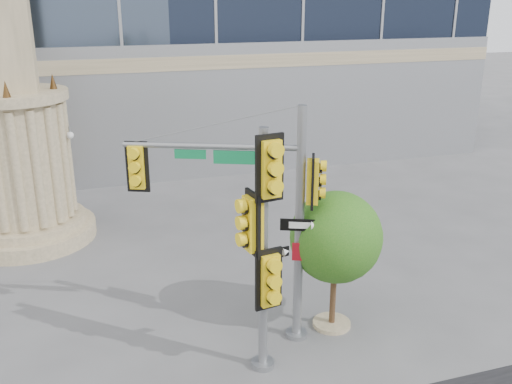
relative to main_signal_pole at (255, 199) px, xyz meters
name	(u,v)px	position (x,y,z in m)	size (l,w,h in m)	color
ground	(284,354)	(0.40, -1.01, -3.56)	(120.00, 120.00, 0.00)	#545456
monument	(9,78)	(-5.60, 7.99, 1.96)	(4.40, 4.40, 16.60)	gray
main_signal_pole	(255,199)	(0.00, 0.00, 0.00)	(4.20, 2.09, 5.75)	slate
secondary_signal_pole	(264,237)	(-0.27, -1.43, -0.31)	(1.00, 0.73, 5.54)	slate
street_tree	(337,240)	(2.03, -0.22, -1.20)	(2.30, 2.24, 3.58)	gray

